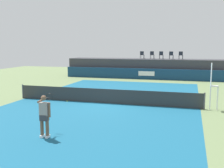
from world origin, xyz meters
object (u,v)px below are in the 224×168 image
object	(u,v)px
umpire_chair	(213,83)
net_post_far	(204,101)
spectator_chair_left	(152,55)
spectator_chair_right	(171,55)
tennis_ball	(67,101)
spectator_chair_center	(161,55)
spectator_chair_far_right	(181,55)
spectator_chair_far_left	(142,55)
tennis_player	(44,115)
net_post_near	(23,91)

from	to	relation	value
umpire_chair	net_post_far	world-z (taller)	umpire_chair
spectator_chair_left	net_post_far	bearing A→B (deg)	-71.01
spectator_chair_right	spectator_chair_left	bearing A→B (deg)	170.86
spectator_chair_left	tennis_ball	world-z (taller)	spectator_chair_left
umpire_chair	spectator_chair_center	bearing A→B (deg)	106.90
spectator_chair_right	umpire_chair	xyz separation A→B (m)	(3.47, -14.98, -1.11)
spectator_chair_left	spectator_chair_far_right	size ratio (longest dim) A/B	1.00
spectator_chair_far_right	net_post_far	bearing A→B (deg)	-82.50
spectator_chair_far_left	tennis_player	distance (m)	22.41
spectator_chair_right	spectator_chair_far_left	bearing A→B (deg)	176.14
spectator_chair_far_right	umpire_chair	xyz separation A→B (m)	(2.43, -15.35, -1.11)
net_post_far	spectator_chair_center	bearing A→B (deg)	105.48
spectator_chair_far_left	spectator_chair_center	bearing A→B (deg)	0.33
spectator_chair_center	tennis_ball	world-z (taller)	spectator_chair_center
spectator_chair_left	net_post_far	world-z (taller)	spectator_chair_left
net_post_far	tennis_ball	xyz separation A→B (m)	(-8.78, -0.30, -0.46)
spectator_chair_far_right	tennis_ball	distance (m)	17.26
spectator_chair_far_left	umpire_chair	xyz separation A→B (m)	(6.85, -15.21, -1.11)
net_post_near	net_post_far	world-z (taller)	same
spectator_chair_right	tennis_player	xyz separation A→B (m)	(-3.48, -22.12, -1.73)
tennis_player	spectator_chair_far_right	bearing A→B (deg)	78.64
spectator_chair_far_left	net_post_far	size ratio (longest dim) A/B	0.89
net_post_far	tennis_player	size ratio (longest dim) A/B	0.56
spectator_chair_left	net_post_near	bearing A→B (deg)	-114.91
spectator_chair_left	net_post_near	distance (m)	17.05
net_post_far	tennis_player	distance (m)	9.69
spectator_chair_center	net_post_far	distance (m)	15.94
spectator_chair_left	spectator_chair_far_left	bearing A→B (deg)	-173.66
spectator_chair_right	tennis_player	world-z (taller)	spectator_chair_right
spectator_chair_far_left	spectator_chair_left	world-z (taller)	same
umpire_chair	spectator_chair_left	bearing A→B (deg)	110.35
spectator_chair_far_right	net_post_near	xyz separation A→B (m)	(-10.38, -15.35, -2.19)
net_post_near	spectator_chair_left	bearing A→B (deg)	65.09
spectator_chair_center	net_post_near	bearing A→B (deg)	-118.28
spectator_chair_right	net_post_near	bearing A→B (deg)	-121.93
spectator_chair_center	net_post_near	xyz separation A→B (m)	(-8.19, -15.22, -2.19)
spectator_chair_left	spectator_chair_far_right	world-z (taller)	same
spectator_chair_right	spectator_chair_center	bearing A→B (deg)	168.20
net_post_far	net_post_near	bearing A→B (deg)	180.00
tennis_player	spectator_chair_right	bearing A→B (deg)	81.07
spectator_chair_left	net_post_near	size ratio (longest dim) A/B	0.89
net_post_far	tennis_player	world-z (taller)	tennis_player
spectator_chair_left	spectator_chair_right	size ratio (longest dim) A/B	1.00
spectator_chair_far_right	tennis_player	world-z (taller)	spectator_chair_far_right
tennis_player	umpire_chair	bearing A→B (deg)	45.76
spectator_chair_left	spectator_chair_right	xyz separation A→B (m)	(2.21, -0.36, 0.00)
spectator_chair_left	tennis_player	distance (m)	22.57
spectator_chair_far_left	net_post_near	world-z (taller)	spectator_chair_far_left
spectator_chair_center	tennis_player	bearing A→B (deg)	-95.94
spectator_chair_center	spectator_chair_far_right	xyz separation A→B (m)	(2.19, 0.13, 0.00)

